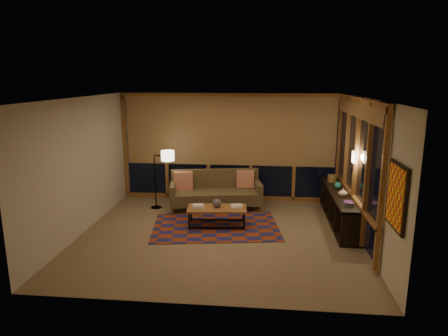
# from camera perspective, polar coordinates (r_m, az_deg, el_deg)

# --- Properties ---
(floor) EXTENTS (5.50, 5.00, 0.01)m
(floor) POSITION_cam_1_polar(r_m,az_deg,el_deg) (8.06, -0.74, -9.59)
(floor) COLOR #7B654C
(floor) RESTS_ON ground
(ceiling) EXTENTS (5.50, 5.00, 0.01)m
(ceiling) POSITION_cam_1_polar(r_m,az_deg,el_deg) (7.46, -0.80, 9.96)
(ceiling) COLOR white
(ceiling) RESTS_ON walls
(walls) EXTENTS (5.51, 5.01, 2.70)m
(walls) POSITION_cam_1_polar(r_m,az_deg,el_deg) (7.65, -0.77, -0.20)
(walls) COLOR beige
(walls) RESTS_ON floor
(window_wall_back) EXTENTS (5.30, 0.16, 2.60)m
(window_wall_back) POSITION_cam_1_polar(r_m,az_deg,el_deg) (10.02, 0.80, 2.92)
(window_wall_back) COLOR brown
(window_wall_back) RESTS_ON walls
(window_wall_right) EXTENTS (0.16, 3.70, 2.60)m
(window_wall_right) POSITION_cam_1_polar(r_m,az_deg,el_deg) (8.39, 18.22, 0.32)
(window_wall_right) COLOR brown
(window_wall_right) RESTS_ON walls
(wall_art) EXTENTS (0.06, 0.74, 0.94)m
(wall_art) POSITION_cam_1_polar(r_m,az_deg,el_deg) (6.08, 23.39, -3.75)
(wall_art) COLOR red
(wall_art) RESTS_ON walls
(wall_sconce) EXTENTS (0.12, 0.18, 0.22)m
(wall_sconce) POSITION_cam_1_polar(r_m,az_deg,el_deg) (8.19, 18.13, 1.47)
(wall_sconce) COLOR #FFF1C9
(wall_sconce) RESTS_ON walls
(sofa) EXTENTS (2.25, 1.23, 0.87)m
(sofa) POSITION_cam_1_polar(r_m,az_deg,el_deg) (9.53, -1.19, -3.25)
(sofa) COLOR #4A3D21
(sofa) RESTS_ON floor
(pillow_left) EXTENTS (0.46, 0.20, 0.45)m
(pillow_left) POSITION_cam_1_polar(r_m,az_deg,el_deg) (9.58, -5.83, -1.84)
(pillow_left) COLOR red
(pillow_left) RESTS_ON sofa
(pillow_right) EXTENTS (0.43, 0.21, 0.42)m
(pillow_right) POSITION_cam_1_polar(r_m,az_deg,el_deg) (9.71, 3.03, -1.67)
(pillow_right) COLOR red
(pillow_right) RESTS_ON sofa
(area_rug) EXTENTS (2.83, 2.10, 0.01)m
(area_rug) POSITION_cam_1_polar(r_m,az_deg,el_deg) (8.49, -1.18, -8.36)
(area_rug) COLOR maroon
(area_rug) RESTS_ON floor
(coffee_table) EXTENTS (1.27, 0.67, 0.41)m
(coffee_table) POSITION_cam_1_polar(r_m,az_deg,el_deg) (8.46, -1.01, -6.99)
(coffee_table) COLOR brown
(coffee_table) RESTS_ON floor
(book_stack_a) EXTENTS (0.24, 0.20, 0.06)m
(book_stack_a) POSITION_cam_1_polar(r_m,az_deg,el_deg) (8.39, -3.70, -5.49)
(book_stack_a) COLOR white
(book_stack_a) RESTS_ON coffee_table
(book_stack_b) EXTENTS (0.29, 0.25, 0.05)m
(book_stack_b) POSITION_cam_1_polar(r_m,az_deg,el_deg) (8.42, 1.80, -5.45)
(book_stack_b) COLOR white
(book_stack_b) RESTS_ON coffee_table
(ceramic_pot) EXTENTS (0.20, 0.20, 0.18)m
(ceramic_pot) POSITION_cam_1_polar(r_m,az_deg,el_deg) (8.39, -1.02, -5.03)
(ceramic_pot) COLOR black
(ceramic_pot) RESTS_ON coffee_table
(floor_lamp) EXTENTS (0.48, 0.32, 1.41)m
(floor_lamp) POSITION_cam_1_polar(r_m,az_deg,el_deg) (9.62, -9.81, -1.60)
(floor_lamp) COLOR black
(floor_lamp) RESTS_ON floor
(bookshelf) EXTENTS (0.40, 2.73, 0.68)m
(bookshelf) POSITION_cam_1_polar(r_m,az_deg,el_deg) (8.99, 16.05, -5.39)
(bookshelf) COLOR black
(bookshelf) RESTS_ON floor
(basket) EXTENTS (0.27, 0.27, 0.16)m
(basket) POSITION_cam_1_polar(r_m,az_deg,el_deg) (9.69, 15.21, -1.43)
(basket) COLOR olive
(basket) RESTS_ON bookshelf
(teal_bowl) EXTENTS (0.18, 0.18, 0.16)m
(teal_bowl) POSITION_cam_1_polar(r_m,az_deg,el_deg) (9.10, 15.95, -2.40)
(teal_bowl) COLOR #247A6A
(teal_bowl) RESTS_ON bookshelf
(vase) EXTENTS (0.21, 0.21, 0.19)m
(vase) POSITION_cam_1_polar(r_m,az_deg,el_deg) (8.53, 16.64, -3.35)
(vase) COLOR tan
(vase) RESTS_ON bookshelf
(shelf_book_stack) EXTENTS (0.23, 0.29, 0.08)m
(shelf_book_stack) POSITION_cam_1_polar(r_m,az_deg,el_deg) (8.01, 17.36, -4.87)
(shelf_book_stack) COLOR white
(shelf_book_stack) RESTS_ON bookshelf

